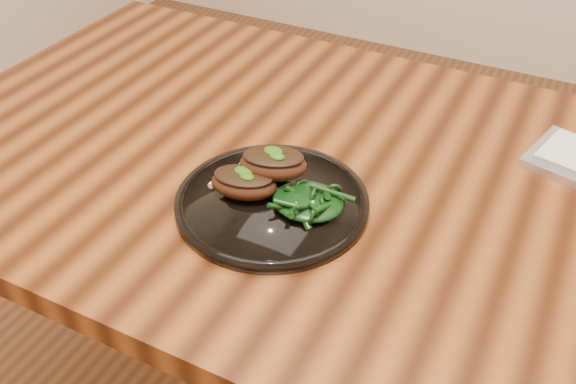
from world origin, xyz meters
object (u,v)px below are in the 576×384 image
Objects in this scene: plate at (272,202)px; greens_heap at (308,198)px; lamb_chop_front at (243,182)px; desk at (398,230)px.

greens_heap is at bearing 5.19° from plate.
plate is 2.60× the size of lamb_chop_front.
desk is 0.26m from lamb_chop_front.
desk is 5.94× the size of plate.
greens_heap is (-0.10, -0.12, 0.11)m from desk.
desk is at bearing 51.07° from greens_heap.
plate is at bearing -174.81° from greens_heap.
lamb_chop_front is (-0.04, -0.01, 0.03)m from plate.
desk is 0.22m from plate.
plate is at bearing 13.73° from lamb_chop_front.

